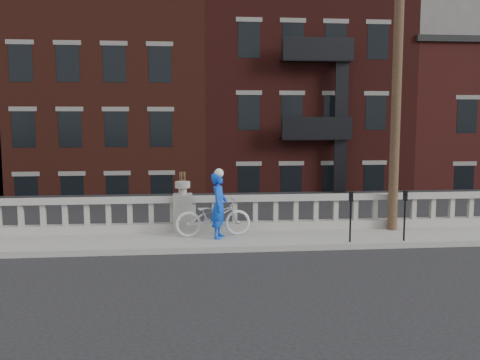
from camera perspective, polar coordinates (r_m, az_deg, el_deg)
The scene contains 10 objects.
ground at distance 12.02m, azimuth -6.16°, elevation -10.11°, with size 120.00×120.00×0.00m, color black.
sidewalk at distance 14.90m, azimuth -6.10°, elevation -6.51°, with size 32.00×2.20×0.15m, color gray.
balustrade at distance 15.71m, azimuth -6.11°, elevation -3.72°, with size 28.00×0.34×1.03m.
planter_pedestal at distance 15.68m, azimuth -6.12°, elevation -3.03°, with size 0.55×0.55×1.76m.
lower_level at distance 34.57m, azimuth -5.06°, elevation 5.25°, with size 80.00×44.00×20.80m.
utility_pole at distance 16.39m, azimuth 16.47°, elevation 12.61°, with size 1.60×0.28×10.00m.
parking_meter_b at distance 14.55m, azimuth 11.72°, elevation -3.24°, with size 0.10×0.09×1.36m.
parking_meter_c at distance 15.06m, azimuth 17.18°, elevation -3.06°, with size 0.10×0.09×1.36m.
bicycle at distance 15.05m, azimuth -2.89°, elevation -3.89°, with size 0.74×2.12×1.11m, color silver.
cyclist at distance 14.73m, azimuth -2.25°, elevation -2.72°, with size 0.66×0.44×1.82m, color blue.
Camera 1 is at (0.11, -11.51, 3.46)m, focal length 40.00 mm.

